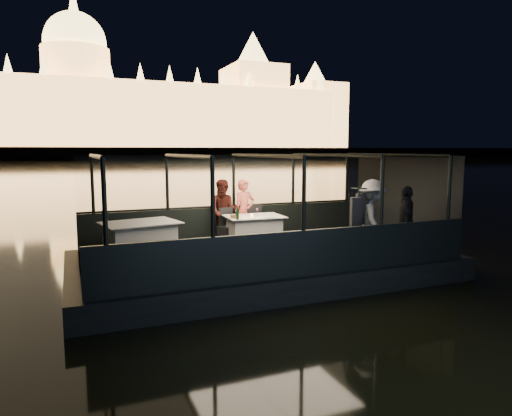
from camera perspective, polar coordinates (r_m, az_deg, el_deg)
name	(u,v)px	position (r m, az deg, el deg)	size (l,w,h in m)	color
river_water	(93,166)	(89.75, -19.68, 4.91)	(500.00, 500.00, 0.00)	black
boat_hull	(262,275)	(10.85, 0.81, -8.40)	(8.60, 4.40, 1.00)	black
boat_deck	(262,255)	(10.73, 0.81, -5.93)	(8.00, 4.00, 0.04)	black
gunwale_port	(234,223)	(12.47, -2.79, -1.88)	(8.00, 0.08, 0.90)	black
gunwale_starboard	(303,253)	(8.86, 5.91, -5.65)	(8.00, 0.08, 0.90)	black
cabin_glass_port	(234,181)	(12.34, -2.82, 3.40)	(8.00, 0.02, 1.40)	#99B2B2
cabin_glass_starboard	(304,194)	(8.68, 6.01, 1.77)	(8.00, 0.02, 1.40)	#99B2B2
cabin_roof_glass	(263,156)	(10.45, 0.84, 6.56)	(8.00, 4.00, 0.02)	#99B2B2
end_wall_fore	(77,215)	(9.69, -21.49, -0.81)	(0.02, 4.00, 2.30)	black
end_wall_aft	(402,199)	(12.63, 17.77, 1.10)	(0.02, 4.00, 2.30)	black
canopy_ribs	(263,206)	(10.52, 0.82, 0.29)	(8.00, 4.00, 2.30)	black
embankment	(79,155)	(219.66, -21.30, 6.20)	(400.00, 140.00, 6.00)	#423D33
parliament_building	(77,79)	(186.49, -21.49, 14.74)	(220.00, 32.00, 60.00)	#F2D18C
dining_table_central	(254,231)	(11.65, -0.24, -2.85)	(1.45, 1.05, 0.77)	silver
dining_table_aft	(141,243)	(10.44, -14.22, -4.24)	(1.61, 1.16, 0.85)	silver
chair_port_left	(228,227)	(11.86, -3.52, -2.36)	(0.43, 0.43, 0.92)	black
chair_port_right	(257,225)	(12.15, 0.18, -2.12)	(0.45, 0.45, 0.96)	black
coat_stand	(358,220)	(10.21, 12.62, -1.51)	(0.46, 0.37, 1.65)	black
person_woman_coral	(244,213)	(12.25, -1.46, -0.62)	(0.59, 0.39, 1.64)	#EE6756
person_man_maroon	(224,214)	(12.06, -4.02, -0.76)	(0.80, 0.62, 1.66)	#411712
passenger_stripe	(372,221)	(10.47, 14.30, -1.62)	(1.16, 0.65, 1.79)	silver
passenger_dark	(406,219)	(11.00, 18.24, -1.35)	(0.95, 0.40, 1.62)	black
wine_bottle	(238,213)	(10.96, -2.33, -0.68)	(0.07, 0.07, 0.32)	black
bread_basket	(235,216)	(11.23, -2.67, -1.06)	(0.22, 0.22, 0.09)	brown
amber_candle	(252,216)	(11.35, -0.54, -0.96)	(0.06, 0.06, 0.09)	#EF9D3B
plate_near	(269,217)	(11.31, 1.58, -1.16)	(0.27, 0.27, 0.02)	silver
plate_far	(237,217)	(11.35, -2.45, -1.13)	(0.23, 0.23, 0.01)	silver
wine_glass_white	(237,215)	(11.04, -2.45, -0.91)	(0.07, 0.07, 0.21)	silver
wine_glass_red	(257,212)	(11.56, 0.16, -0.54)	(0.06, 0.06, 0.19)	white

